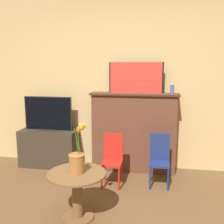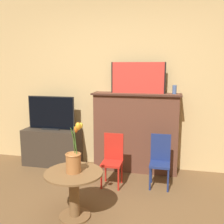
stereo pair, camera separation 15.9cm
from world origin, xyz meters
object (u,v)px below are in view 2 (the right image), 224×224
Objects in this scene: painting at (138,78)px; tv_monitor at (51,113)px; chair_red at (113,157)px; chair_blue at (160,158)px; vase_tulips at (74,159)px.

tv_monitor is at bearing -177.26° from painting.
chair_red is (-0.25, -0.58, -1.03)m from painting.
chair_blue is 1.33× the size of vase_tulips.
tv_monitor is at bearing 123.44° from vase_tulips.
chair_red is at bearing 75.67° from vase_tulips.
painting is 1.69m from vase_tulips.
tv_monitor is 1.11× the size of chair_red.
vase_tulips is at bearing -108.01° from painting.
chair_blue is 1.29m from vase_tulips.
tv_monitor is 1.31m from chair_red.
chair_red is at bearing -24.71° from tv_monitor.
chair_blue is at bearing 9.11° from chair_red.
vase_tulips is (-0.22, -0.85, 0.26)m from chair_red.
tv_monitor is 1.11× the size of chair_blue.
vase_tulips reaches higher than chair_red.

